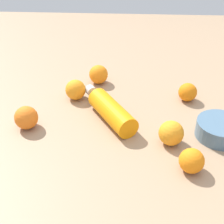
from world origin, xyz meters
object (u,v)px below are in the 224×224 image
(orange_3, at_px, (171,133))
(ceramic_bowl, at_px, (220,129))
(orange_1, at_px, (99,74))
(orange_4, at_px, (192,161))
(orange_0, at_px, (26,118))
(water_bottle, at_px, (109,109))
(orange_5, at_px, (188,92))
(orange_2, at_px, (76,90))

(orange_3, relative_size, ceramic_bowl, 0.51)
(orange_1, bearing_deg, orange_4, -148.57)
(orange_0, bearing_deg, orange_4, -108.68)
(orange_1, height_order, orange_4, orange_1)
(water_bottle, bearing_deg, orange_0, 73.37)
(orange_0, height_order, orange_3, same)
(water_bottle, distance_m, orange_1, 0.24)
(orange_0, bearing_deg, water_bottle, -74.56)
(orange_5, bearing_deg, orange_4, 173.49)
(orange_5, bearing_deg, orange_0, 110.37)
(water_bottle, distance_m, orange_2, 0.16)
(orange_1, height_order, orange_2, same)
(orange_0, xyz_separation_m, orange_1, (0.30, -0.19, -0.00))
(water_bottle, bearing_deg, orange_1, -18.93)
(orange_0, distance_m, orange_3, 0.43)
(water_bottle, relative_size, ceramic_bowl, 1.81)
(orange_3, xyz_separation_m, ceramic_bowl, (0.04, -0.15, -0.01))
(water_bottle, xyz_separation_m, orange_2, (0.11, 0.12, 0.00))
(water_bottle, distance_m, orange_0, 0.25)
(orange_5, height_order, ceramic_bowl, orange_5)
(water_bottle, xyz_separation_m, orange_5, (0.12, -0.26, -0.00))
(orange_2, xyz_separation_m, ceramic_bowl, (-0.19, -0.45, -0.01))
(orange_1, height_order, orange_5, orange_1)
(water_bottle, xyz_separation_m, ceramic_bowl, (-0.08, -0.33, -0.01))
(orange_3, bearing_deg, orange_5, -18.56)
(orange_1, distance_m, orange_4, 0.53)
(orange_4, xyz_separation_m, ceramic_bowl, (0.15, -0.11, -0.01))
(water_bottle, relative_size, orange_4, 3.91)
(orange_0, xyz_separation_m, ceramic_bowl, (-0.01, -0.58, -0.01))
(water_bottle, relative_size, orange_3, 3.55)
(water_bottle, height_order, orange_4, water_bottle)
(water_bottle, bearing_deg, orange_2, 15.98)
(water_bottle, height_order, orange_5, water_bottle)
(orange_4, distance_m, ceramic_bowl, 0.18)
(orange_2, height_order, orange_3, same)
(orange_1, distance_m, ceramic_bowl, 0.49)
(orange_1, height_order, ceramic_bowl, orange_1)
(ceramic_bowl, bearing_deg, orange_4, 144.44)
(orange_4, bearing_deg, orange_2, 45.95)
(orange_0, bearing_deg, orange_1, -32.64)
(orange_0, bearing_deg, orange_2, -34.45)
(water_bottle, relative_size, orange_2, 3.60)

